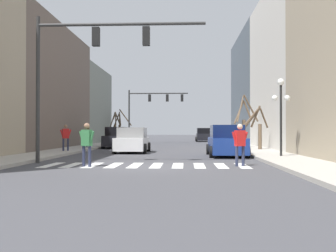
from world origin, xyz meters
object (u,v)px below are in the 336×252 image
Objects in this scene: pedestrian_crossing_street at (240,141)px; street_tree_right_mid at (258,127)px; traffic_signal_far at (151,104)px; street_lamp_right_corner at (281,101)px; car_parked_left_far at (132,141)px; street_tree_left_near at (244,122)px; car_driving_toward_lane at (117,138)px; pedestrian_waiting_at_curb at (87,141)px; car_parked_right_far at (227,142)px; car_parked_left_near at (203,135)px; street_tree_left_mid at (115,127)px; traffic_signal_near at (86,55)px; pedestrian_on_left_sidewalk at (88,135)px; street_tree_right_far at (120,127)px; pedestrian_near_right_corner at (66,135)px.

street_tree_right_mid is (2.91, 11.88, 0.67)m from pedestrian_crossing_street.
street_lamp_right_corner is (9.05, -25.46, -1.65)m from traffic_signal_far.
car_parked_left_far is 10.54m from street_tree_left_near.
car_driving_toward_lane is 2.45× the size of pedestrian_waiting_at_curb.
car_parked_left_near reaches higher than car_parked_right_far.
street_tree_left_mid is at bearing 116.44° from street_lamp_right_corner.
street_tree_right_mid is at bearing -26.89° from car_parked_right_far.
traffic_signal_far is at bearing 89.19° from traffic_signal_near.
pedestrian_waiting_at_curb is at bearing -17.03° from pedestrian_crossing_street.
street_tree_right_mid is at bearing -85.45° from street_tree_left_near.
street_tree_left_near reaches higher than car_parked_right_far.
street_tree_left_mid is 20.83m from street_tree_left_near.
pedestrian_on_left_sidewalk is 0.42× the size of street_tree_right_far.
pedestrian_on_left_sidewalk is at bearing -103.48° from traffic_signal_far.
street_tree_right_far is at bearing 62.26° from pedestrian_near_right_corner.
street_tree_right_mid is at bearing 106.42° from pedestrian_on_left_sidewalk.
street_tree_right_far is at bearing -151.74° from pedestrian_on_left_sidewalk.
pedestrian_near_right_corner is (-10.20, 2.64, 0.33)m from car_parked_right_far.
traffic_signal_near is at bearing 41.77° from pedestrian_on_left_sidewalk.
pedestrian_near_right_corner is 1.05× the size of pedestrian_on_left_sidewalk.
pedestrian_waiting_at_curb is at bearing 41.98° from pedestrian_on_left_sidewalk.
car_driving_toward_lane is 1.19× the size of street_tree_left_mid.
pedestrian_crossing_street is at bearing -103.76° from street_tree_right_mid.
car_parked_left_near is 2.61× the size of pedestrian_near_right_corner.
pedestrian_crossing_street is at bearing -71.08° from street_tree_left_mid.
car_parked_left_near reaches higher than car_parked_left_far.
car_driving_toward_lane is 13.57m from street_tree_right_far.
street_tree_left_near is (-0.16, 11.60, -0.85)m from street_lamp_right_corner.
car_driving_toward_lane is (-10.79, 12.23, -2.21)m from street_lamp_right_corner.
car_parked_left_far is (2.27, -6.89, -0.04)m from car_driving_toward_lane.
car_driving_toward_lane is 7.25m from car_parked_left_far.
pedestrian_near_right_corner is 13.53m from pedestrian_crossing_street.
car_parked_left_near is at bearing -22.03° from car_driving_toward_lane.
traffic_signal_near is 7.80m from pedestrian_crossing_street.
traffic_signal_far is at bearing -7.52° from car_driving_toward_lane.
pedestrian_crossing_street is (-2.74, -4.40, -1.99)m from street_lamp_right_corner.
street_lamp_right_corner is at bearing 19.25° from traffic_signal_near.
car_parked_right_far is 1.53× the size of street_tree_right_mid.
street_tree_left_near reaches higher than car_driving_toward_lane.
pedestrian_near_right_corner is 21.00m from street_tree_right_far.
street_tree_left_mid is at bearing 64.55° from pedestrian_near_right_corner.
traffic_signal_near is 2.46× the size of street_tree_right_mid.
traffic_signal_near is 9.37m from pedestrian_near_right_corner.
street_tree_right_far is (-10.01, 30.01, 0.90)m from pedestrian_crossing_street.
street_lamp_right_corner is (9.45, 3.30, -1.83)m from traffic_signal_near.
traffic_signal_near is 4.15m from pedestrian_waiting_at_curb.
street_tree_left_near is at bearing -14.35° from car_parked_right_far.
traffic_signal_far is 1.74× the size of street_lamp_right_corner.
traffic_signal_near is 4.47× the size of pedestrian_near_right_corner.
street_lamp_right_corner is 30.69m from street_tree_left_mid.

